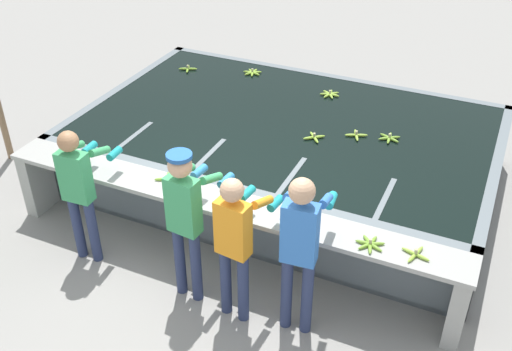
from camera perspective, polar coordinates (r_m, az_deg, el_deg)
The scene contains 18 objects.
ground_plane at distance 6.59m, azimuth -4.26°, elevation -9.47°, with size 80.00×80.00×0.00m, color gray.
wash_tank at distance 7.85m, azimuth 2.85°, elevation 2.30°, with size 5.21×3.31×0.87m.
work_ledge at distance 6.33m, azimuth -3.53°, elevation -4.00°, with size 5.21×0.45×0.87m.
worker_0 at distance 6.51m, azimuth -16.51°, elevation -0.84°, with size 0.43×0.72×1.60m.
worker_1 at distance 5.75m, azimuth -6.70°, elevation -3.47°, with size 0.45×0.74×1.71m.
worker_2 at distance 5.54m, azimuth -1.98°, elevation -5.86°, with size 0.46×0.73×1.61m.
worker_3 at distance 5.37m, azimuth 4.24°, elevation -6.30°, with size 0.45×0.73×1.73m.
banana_bunch_floating_0 at distance 7.41m, azimuth 12.59°, elevation 3.52°, with size 0.27×0.28×0.08m.
banana_bunch_floating_1 at distance 8.38m, azimuth 7.05°, elevation 7.70°, with size 0.28×0.28×0.08m.
banana_bunch_floating_2 at distance 7.40m, azimuth 9.53°, elevation 3.82°, with size 0.27×0.27×0.08m.
banana_bunch_floating_3 at distance 7.28m, azimuth 5.56°, elevation 3.65°, with size 0.24×0.24×0.08m.
banana_bunch_floating_4 at distance 9.00m, azimuth -0.34°, elevation 9.79°, with size 0.28×0.28×0.08m.
banana_bunch_floating_5 at distance 9.18m, azimuth -6.51°, elevation 10.07°, with size 0.27×0.27×0.08m.
banana_bunch_ledge_0 at distance 6.53m, azimuth -8.45°, elevation -0.33°, with size 0.26×0.26×0.08m.
banana_bunch_ledge_1 at distance 5.66m, azimuth 14.95°, elevation -7.25°, with size 0.28×0.28×0.08m.
banana_bunch_ledge_2 at distance 5.68m, azimuth 10.81°, elevation -6.43°, with size 0.28×0.28×0.08m.
knife_0 at distance 5.93m, azimuth 4.76°, elevation -4.08°, with size 0.21×0.31×0.02m.
knife_1 at distance 6.06m, azimuth -1.86°, elevation -2.99°, with size 0.32×0.19×0.02m.
Camera 1 is at (2.45, -4.19, 4.45)m, focal length 42.00 mm.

